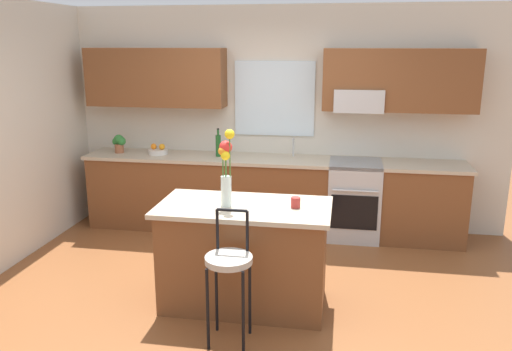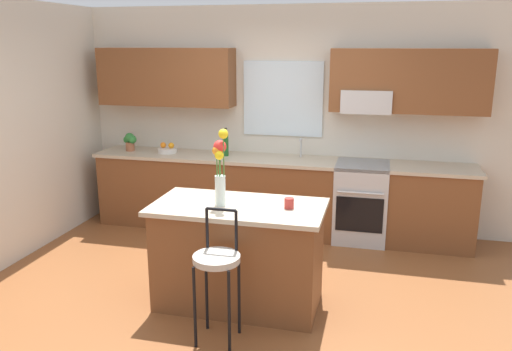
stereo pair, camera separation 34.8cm
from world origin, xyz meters
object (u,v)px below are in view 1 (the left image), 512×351
object	(u,v)px
bar_stool_near	(229,265)
flower_vase	(226,167)
fruit_bowl_oranges	(158,151)
kitchen_island	(244,255)
mug_ceramic	(296,202)
oven_range	(354,200)
potted_plant_small	(119,142)
bottle_olive_oil	(218,145)

from	to	relation	value
bar_stool_near	flower_vase	world-z (taller)	flower_vase
bar_stool_near	fruit_bowl_oranges	distance (m)	2.87
kitchen_island	mug_ceramic	distance (m)	0.67
oven_range	mug_ceramic	bearing A→B (deg)	-106.08
oven_range	potted_plant_small	world-z (taller)	potted_plant_small
flower_vase	potted_plant_small	world-z (taller)	flower_vase
bottle_olive_oil	bar_stool_near	bearing A→B (deg)	-74.52
fruit_bowl_oranges	mug_ceramic	bearing A→B (deg)	-44.40
oven_range	fruit_bowl_oranges	xyz separation A→B (m)	(-2.41, 0.02, 0.50)
fruit_bowl_oranges	bottle_olive_oil	distance (m)	0.78
bar_stool_near	mug_ceramic	bearing A→B (deg)	54.32
mug_ceramic	potted_plant_small	xyz separation A→B (m)	(-2.40, 1.85, 0.09)
flower_vase	bottle_olive_oil	world-z (taller)	flower_vase
bar_stool_near	potted_plant_small	size ratio (longest dim) A/B	4.53
potted_plant_small	fruit_bowl_oranges	bearing A→B (deg)	0.07
flower_vase	bottle_olive_oil	bearing A→B (deg)	105.82
oven_range	fruit_bowl_oranges	size ratio (longest dim) A/B	3.83
flower_vase	mug_ceramic	distance (m)	0.65
kitchen_island	mug_ceramic	size ratio (longest dim) A/B	16.37
bar_stool_near	fruit_bowl_oranges	bearing A→B (deg)	120.55
oven_range	mug_ceramic	distance (m)	1.97
bar_stool_near	bottle_olive_oil	bearing A→B (deg)	105.48
fruit_bowl_oranges	kitchen_island	bearing A→B (deg)	-51.99
flower_vase	potted_plant_small	size ratio (longest dim) A/B	2.87
mug_ceramic	bottle_olive_oil	world-z (taller)	bottle_olive_oil
oven_range	bottle_olive_oil	bearing A→B (deg)	179.14
oven_range	mug_ceramic	xyz separation A→B (m)	(-0.53, -1.82, 0.51)
flower_vase	fruit_bowl_oranges	size ratio (longest dim) A/B	2.75
oven_range	kitchen_island	bearing A→B (deg)	-117.74
kitchen_island	fruit_bowl_oranges	size ratio (longest dim) A/B	6.14
bottle_olive_oil	potted_plant_small	distance (m)	1.28
kitchen_island	potted_plant_small	distance (m)	2.76
oven_range	kitchen_island	xyz separation A→B (m)	(-0.96, -1.83, 0.00)
bar_stool_near	potted_plant_small	xyz separation A→B (m)	(-1.96, 2.46, 0.42)
kitchen_island	flower_vase	distance (m)	0.81
fruit_bowl_oranges	potted_plant_small	bearing A→B (deg)	-179.93
kitchen_island	bar_stool_near	size ratio (longest dim) A/B	1.41
bar_stool_near	bottle_olive_oil	distance (m)	2.59
fruit_bowl_oranges	potted_plant_small	distance (m)	0.52
kitchen_island	bottle_olive_oil	bearing A→B (deg)	110.14
bar_stool_near	mug_ceramic	xyz separation A→B (m)	(0.44, 0.61, 0.33)
bottle_olive_oil	potted_plant_small	xyz separation A→B (m)	(-1.28, -0.00, -0.01)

